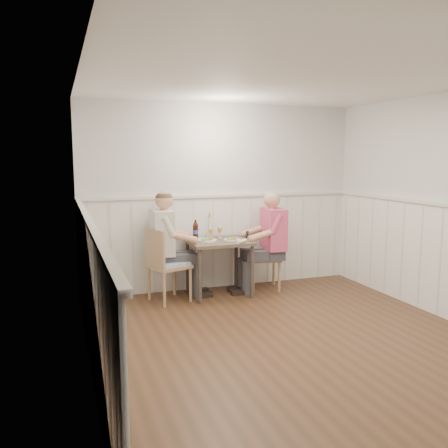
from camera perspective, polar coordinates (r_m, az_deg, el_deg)
name	(u,v)px	position (r m, az deg, el deg)	size (l,w,h in m)	color
ground_plane	(295,342)	(5.02, 8.49, -13.82)	(4.50, 4.50, 0.00)	#462F1B
room_shell	(298,193)	(4.67, 8.88, 3.73)	(4.04, 4.54, 2.60)	silver
wainscot	(267,262)	(5.40, 5.23, -4.52)	(4.00, 4.49, 1.34)	white
dining_table	(219,248)	(6.40, -0.60, -2.94)	(0.82, 0.70, 0.75)	#564B43
chair_right	(268,255)	(6.75, 5.30, -3.68)	(0.52, 0.52, 0.91)	#A4825E
chair_left	(165,262)	(6.15, -7.08, -4.58)	(0.58, 0.58, 0.96)	#A4825E
man_in_pink	(270,249)	(6.63, 5.59, -2.98)	(0.68, 0.47, 1.42)	#3F3F47
diner_cream	(166,253)	(6.27, -7.01, -3.54)	(0.68, 0.47, 1.45)	#3F3F47
plate_man	(232,239)	(6.39, 0.94, -1.79)	(0.23, 0.23, 0.06)	white
plate_diner	(207,240)	(6.32, -2.08, -1.89)	(0.26, 0.26, 0.06)	white
beer_glass_a	(220,230)	(6.55, -0.51, -0.72)	(0.07, 0.07, 0.17)	silver
beer_glass_b	(210,231)	(6.47, -1.64, -0.86)	(0.07, 0.07, 0.16)	silver
beer_bottle	(196,231)	(6.46, -3.44, -0.80)	(0.08, 0.08, 0.27)	black
rolled_napkin	(242,241)	(6.19, 2.17, -2.08)	(0.19, 0.16, 0.04)	white
grass_vase	(208,225)	(6.59, -1.97, -0.13)	(0.04, 0.04, 0.39)	silver
gingham_mat	(197,239)	(6.47, -3.26, -1.82)	(0.37, 0.33, 0.01)	#4971A9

